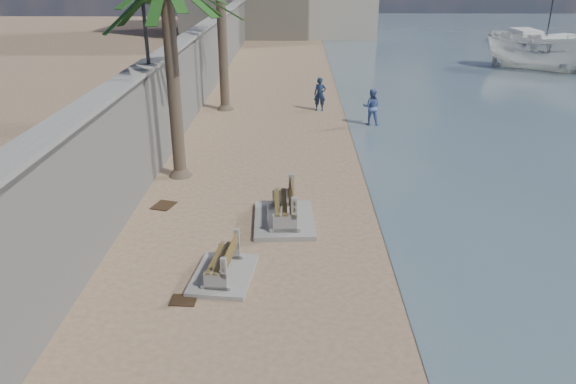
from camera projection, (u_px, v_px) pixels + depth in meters
name	position (u px, v px, depth m)	size (l,w,h in m)	color
seawall	(192.00, 75.00, 26.30)	(0.45, 70.00, 3.50)	gray
wall_cap	(189.00, 36.00, 25.61)	(0.80, 70.00, 0.12)	gray
bench_near	(223.00, 263.00, 12.72)	(1.50, 2.05, 0.80)	gray
bench_far	(284.00, 208.00, 15.39)	(1.74, 2.46, 1.00)	gray
person_a	(320.00, 92.00, 26.84)	(0.65, 0.44, 1.82)	#16233D
person_b	(372.00, 105.00, 24.49)	(0.85, 0.66, 1.76)	#536AAB
boat_cruiser	(547.00, 50.00, 36.59)	(2.96, 3.04, 3.48)	silver
yacht_far	(520.00, 42.00, 47.58)	(7.87, 2.20, 1.50)	silver
sailboat_west	(546.00, 40.00, 49.27)	(7.27, 5.26, 10.37)	silver
debris_c	(164.00, 205.00, 16.57)	(0.69, 0.55, 0.03)	#382616
debris_d	(184.00, 300.00, 11.94)	(0.55, 0.44, 0.03)	#382616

